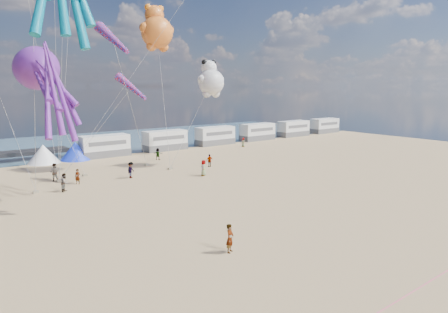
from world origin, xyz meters
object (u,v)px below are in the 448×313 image
(kite_teddy_orange, at_px, (157,32))
(sandbag_a, at_px, (36,192))
(beachgoer_3, at_px, (210,161))
(beachgoer_4, at_px, (158,154))
(tent_white, at_px, (43,154))
(beachgoer_7, at_px, (65,182))
(kite_panda, at_px, (211,82))
(windsock_right, at_px, (132,88))
(motorhome_1, at_px, (165,140))
(kite_octopus_purple, at_px, (36,68))
(motorhome_3, at_px, (257,132))
(motorhome_4, at_px, (293,129))
(beachgoer_0, at_px, (204,168))
(beachgoer_2, at_px, (131,170))
(sandbag_c, at_px, (170,169))
(beachgoer_6, at_px, (243,142))
(standing_person, at_px, (230,238))
(sandbag_e, at_px, (59,181))
(motorhome_5, at_px, (324,126))
(windsock_mid, at_px, (113,39))
(beachgoer_5, at_px, (78,177))
(motorhome_0, at_px, (105,146))
(sandbag_b, at_px, (85,175))
(sandbag_d, at_px, (147,165))

(kite_teddy_orange, bearing_deg, sandbag_a, -160.04)
(beachgoer_3, relative_size, beachgoer_4, 1.00)
(tent_white, relative_size, beachgoer_7, 2.30)
(kite_panda, height_order, windsock_right, kite_panda)
(motorhome_1, xyz_separation_m, kite_octopus_purple, (-21.56, -17.77, 9.58))
(motorhome_3, bearing_deg, motorhome_4, 0.00)
(kite_teddy_orange, bearing_deg, beachgoer_0, -65.35)
(beachgoer_4, bearing_deg, beachgoer_2, 95.77)
(sandbag_c, relative_size, kite_teddy_orange, 0.08)
(motorhome_3, bearing_deg, beachgoer_6, -147.32)
(beachgoer_6, bearing_deg, sandbag_c, -57.77)
(motorhome_3, height_order, standing_person, motorhome_3)
(beachgoer_6, bearing_deg, motorhome_4, 113.07)
(sandbag_a, xyz_separation_m, sandbag_e, (2.96, 3.32, 0.00))
(motorhome_5, xyz_separation_m, windsock_right, (-50.29, -15.56, 8.03))
(beachgoer_2, bearing_deg, sandbag_a, 145.32)
(kite_panda, relative_size, windsock_mid, 0.88)
(beachgoer_5, bearing_deg, motorhome_3, 69.86)
(motorhome_0, distance_m, windsock_mid, 23.61)
(beachgoer_0, bearing_deg, windsock_right, -59.59)
(motorhome_3, xyz_separation_m, windsock_right, (-31.29, -15.56, 8.03))
(motorhome_0, bearing_deg, kite_octopus_purple, -124.18)
(motorhome_3, xyz_separation_m, tent_white, (-36.50, 0.00, -0.30))
(beachgoer_0, xyz_separation_m, sandbag_b, (-10.36, 7.75, -0.76))
(beachgoer_7, bearing_deg, motorhome_0, 8.17)
(beachgoer_2, distance_m, kite_panda, 14.51)
(beachgoer_6, xyz_separation_m, kite_panda, (-12.81, -9.03, 9.39))
(sandbag_b, bearing_deg, motorhome_4, 13.38)
(motorhome_1, bearing_deg, beachgoer_4, -126.08)
(beachgoer_3, relative_size, sandbag_b, 3.10)
(motorhome_4, bearing_deg, standing_person, -140.90)
(motorhome_0, distance_m, motorhome_5, 47.50)
(beachgoer_6, relative_size, kite_teddy_orange, 0.24)
(beachgoer_7, height_order, sandbag_b, beachgoer_7)
(motorhome_1, bearing_deg, beachgoer_3, -98.17)
(windsock_mid, bearing_deg, sandbag_d, 50.40)
(beachgoer_3, xyz_separation_m, sandbag_c, (-4.58, 1.55, -0.66))
(kite_octopus_purple, bearing_deg, beachgoer_6, -1.25)
(motorhome_3, xyz_separation_m, kite_panda, (-20.11, -13.71, 8.63))
(motorhome_4, bearing_deg, sandbag_b, -166.62)
(beachgoer_7, bearing_deg, motorhome_3, -27.27)
(sandbag_b, distance_m, kite_teddy_orange, 17.75)
(beachgoer_6, distance_m, windsock_mid, 33.55)
(beachgoer_3, relative_size, sandbag_a, 3.10)
(beachgoer_6, xyz_separation_m, windsock_mid, (-27.29, -14.61, 12.95))
(motorhome_1, distance_m, motorhome_4, 28.50)
(sandbag_d, xyz_separation_m, kite_panda, (6.72, -4.31, 10.02))
(sandbag_b, bearing_deg, kite_teddy_orange, -9.45)
(motorhome_0, distance_m, motorhome_3, 28.50)
(motorhome_4, relative_size, kite_panda, 1.23)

